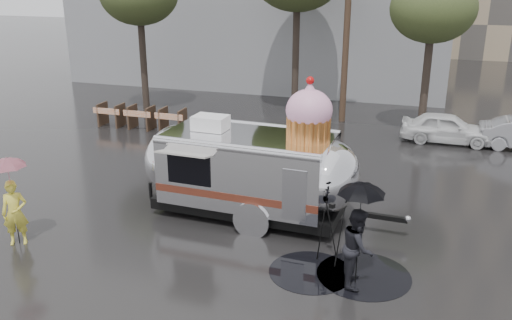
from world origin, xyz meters
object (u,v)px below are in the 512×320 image
(airstream_trailer, at_px, (252,167))
(person_right, at_px, (358,247))
(person_left, at_px, (15,213))
(tripod, at_px, (331,227))

(airstream_trailer, height_order, person_right, airstream_trailer)
(airstream_trailer, relative_size, person_right, 4.30)
(airstream_trailer, distance_m, person_right, 4.25)
(person_left, distance_m, person_right, 8.36)
(person_left, bearing_deg, tripod, -19.42)
(person_right, bearing_deg, tripod, 37.27)
(person_right, xyz_separation_m, tripod, (-0.73, 0.78, -0.01))
(person_left, xyz_separation_m, person_right, (8.32, 0.79, 0.05))
(tripod, bearing_deg, person_right, -23.49)
(person_left, relative_size, person_right, 0.95)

